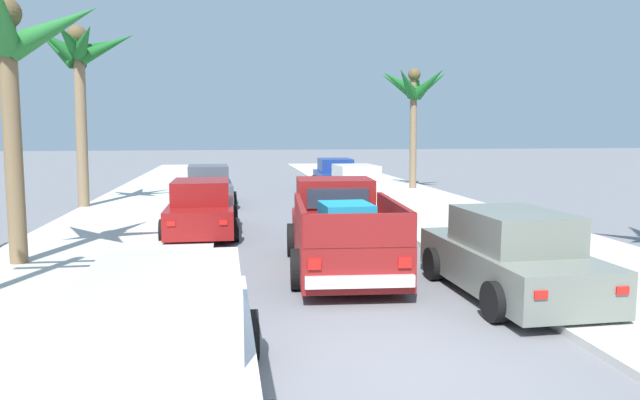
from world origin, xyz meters
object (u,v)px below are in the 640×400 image
Objects in this scene: car_right_near at (202,209)px; car_right_mid at (166,347)px; car_left_far at (335,176)px; palm_tree_right_mid at (81,59)px; pickup_truck at (341,231)px; car_left_near at (356,186)px; palm_tree_right_fore at (9,48)px; car_right_far at (208,186)px; car_left_mid at (510,257)px; palm_tree_left_fore at (413,89)px.

car_right_near is 1.00× the size of car_right_mid.
car_left_far is 0.65× the size of palm_tree_right_mid.
pickup_truck is 1.24× the size of car_left_near.
car_right_near is at bearing -133.18° from car_left_near.
car_left_near is at bearing 76.22° from pickup_truck.
car_right_far is at bearing 70.92° from palm_tree_right_fore.
car_right_near is 0.99× the size of car_right_far.
car_left_near and car_left_far have the same top height.
car_left_near is 1.00× the size of car_left_far.
car_right_near and car_left_mid have the same top height.
palm_tree_right_mid is at bearing 125.15° from pickup_truck.
car_right_mid is 0.64× the size of palm_tree_right_mid.
palm_tree_left_fore reaches higher than car_left_mid.
palm_tree_right_mid reaches higher than car_left_far.
car_right_near is 0.99× the size of car_left_mid.
palm_tree_right_fore reaches higher than car_right_mid.
car_left_mid is 18.88m from palm_tree_left_fore.
car_right_near is at bearing -131.21° from palm_tree_left_fore.
palm_tree_right_mid reaches higher than car_right_mid.
car_left_near is 0.76× the size of palm_tree_right_fore.
palm_tree_right_fore is (-6.72, 1.05, 3.79)m from pickup_truck.
car_left_far is 7.54m from car_right_far.
car_left_near is 0.73× the size of palm_tree_left_fore.
car_left_near is 13.27m from car_left_mid.
pickup_truck is 5.57m from car_right_near.
car_right_mid is at bearing -108.43° from car_left_near.
car_right_near is 0.72× the size of palm_tree_left_fore.
car_right_mid is at bearing -89.33° from car_right_far.
palm_tree_right_mid is (-10.23, 0.05, 4.76)m from car_left_near.
car_right_far is at bearing 105.62° from pickup_truck.
pickup_truck is at bearing -56.00° from car_right_near.
car_left_near is at bearing -5.84° from car_right_far.
car_left_far is 0.73× the size of palm_tree_left_fore.
car_left_near is 17.70m from car_right_mid.
car_left_near is 0.65× the size of palm_tree_right_mid.
car_left_far is (5.70, 22.08, 0.00)m from car_right_mid.
car_right_near is 10.67m from car_right_mid.
car_left_mid is at bearing 32.65° from car_right_mid.
car_left_mid is 0.99× the size of car_right_far.
palm_tree_right_fore is (-9.46, -14.97, 3.87)m from car_left_far.
palm_tree_left_fore reaches higher than car_left_far.
pickup_truck is 1.25× the size of car_right_mid.
palm_tree_right_mid is at bearing -173.01° from car_right_far.
car_left_far is 0.76× the size of palm_tree_right_fore.
palm_tree_right_mid is at bearing -161.46° from palm_tree_left_fore.
palm_tree_right_mid reaches higher than palm_tree_right_fore.
car_right_far is 11.55m from palm_tree_right_fore.
car_right_near is 12.82m from car_left_far.
palm_tree_right_mid is at bearing -153.14° from car_left_far.
car_right_mid is 18.11m from palm_tree_right_mid.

